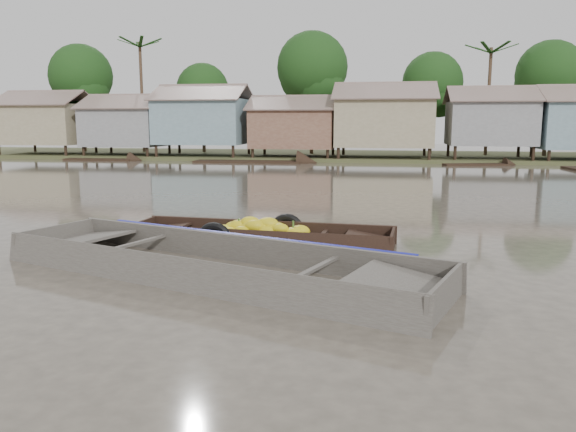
# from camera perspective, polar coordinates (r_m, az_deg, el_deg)

# --- Properties ---
(ground) EXTENTS (120.00, 120.00, 0.00)m
(ground) POSITION_cam_1_polar(r_m,az_deg,el_deg) (11.05, -4.12, -4.79)
(ground) COLOR #474036
(ground) RESTS_ON ground
(riverbank) EXTENTS (120.00, 12.47, 10.22)m
(riverbank) POSITION_cam_1_polar(r_m,az_deg,el_deg) (42.26, 10.49, 9.91)
(riverbank) COLOR #384723
(riverbank) RESTS_ON ground
(banana_boat) EXTENTS (6.06, 1.83, 0.86)m
(banana_boat) POSITION_cam_1_polar(r_m,az_deg,el_deg) (12.73, -3.13, -2.01)
(banana_boat) COLOR black
(banana_boat) RESTS_ON ground
(viewer_boat) EXTENTS (8.73, 4.90, 0.68)m
(viewer_boat) POSITION_cam_1_polar(r_m,az_deg,el_deg) (10.26, -7.46, -5.52)
(viewer_boat) COLOR #413D37
(viewer_boat) RESTS_ON ground
(distant_boats) EXTENTS (46.07, 14.11, 1.38)m
(distant_boats) POSITION_cam_1_polar(r_m,az_deg,el_deg) (36.35, 25.69, 4.66)
(distant_boats) COLOR black
(distant_boats) RESTS_ON ground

